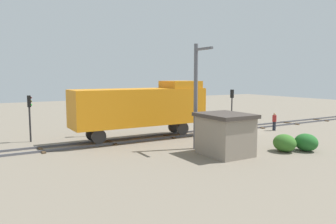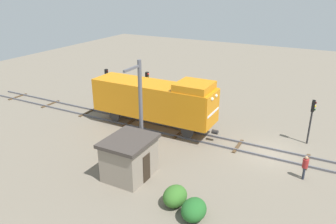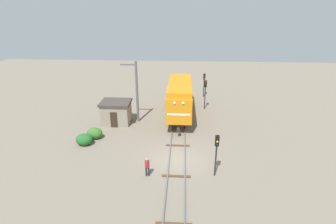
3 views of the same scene
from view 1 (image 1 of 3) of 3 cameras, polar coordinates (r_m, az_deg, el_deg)
name	(u,v)px [view 1 (image 1 of 3)]	position (r m, az deg, el deg)	size (l,w,h in m)	color
ground_plane	(236,129)	(32.74, 11.80, -2.95)	(92.93, 92.93, 0.00)	#756B5B
railway_track	(236,128)	(32.73, 11.80, -2.83)	(2.40, 61.95, 0.16)	#595960
locomotive	(142,106)	(26.66, -4.50, 1.09)	(2.90, 11.60, 4.60)	orange
traffic_signal_near	(232,100)	(36.28, 11.09, 2.09)	(0.32, 0.34, 3.72)	#262628
traffic_signal_mid	(95,104)	(28.74, -12.64, 1.41)	(0.32, 0.34, 4.04)	#262628
traffic_signal_far	(30,109)	(27.83, -22.97, 0.41)	(0.32, 0.34, 3.67)	#262628
worker_near_track	(274,120)	(32.76, 18.03, -1.36)	(0.38, 0.38, 1.70)	#262B38
catenary_mast	(196,94)	(23.11, 4.94, 3.21)	(1.94, 0.28, 7.40)	#595960
relay_hut	(225,134)	(21.86, 9.89, -3.78)	(3.50, 2.90, 2.74)	gray
bush_near	(285,143)	(23.92, 19.63, -5.10)	(1.66, 1.36, 1.21)	#356B26
bush_mid	(306,142)	(24.69, 22.91, -4.89)	(1.67, 1.36, 1.21)	#226026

